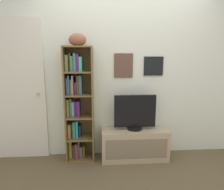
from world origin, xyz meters
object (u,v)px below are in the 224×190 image
Objects in this scene: door at (17,91)px; bookshelf at (77,105)px; television at (135,113)px; tv_stand at (134,144)px; football at (77,40)px.

bookshelf is at bearing -5.95° from door.
television is 1.75m from door.
door reaches higher than tv_stand.
football reaches higher than bookshelf.
door is (-0.91, 0.12, -0.71)m from football.
bookshelf is at bearing 139.09° from football.
tv_stand is at bearing -90.00° from television.
tv_stand is at bearing -3.26° from football.
football is 0.12× the size of door.
door reaches higher than bookshelf.
television is (-0.00, 0.00, 0.48)m from tv_stand.
television is at bearing 90.00° from tv_stand.
tv_stand is 0.48× the size of door.
bookshelf is 0.90m from door.
bookshelf is 6.84× the size of football.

